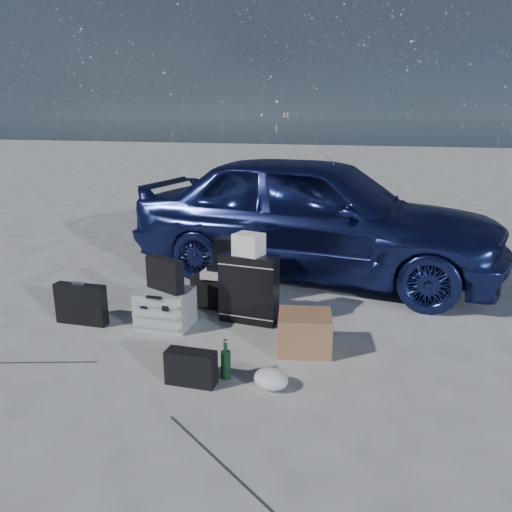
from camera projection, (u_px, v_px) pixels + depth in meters
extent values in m
plane|color=silver|center=(185.00, 360.00, 4.01)|extent=(60.00, 60.00, 0.00)
imported|color=navy|center=(314.00, 215.00, 6.01)|extent=(4.54, 2.22, 1.49)
cube|color=#ADB1B3|center=(166.00, 308.00, 4.64)|extent=(0.50, 0.41, 0.35)
cube|color=black|center=(165.00, 274.00, 4.56)|extent=(0.42, 0.25, 0.31)
cube|color=black|center=(81.00, 304.00, 4.68)|extent=(0.50, 0.13, 0.39)
cube|color=black|center=(240.00, 269.00, 5.27)|extent=(0.51, 0.20, 0.66)
cube|color=black|center=(249.00, 289.00, 4.69)|extent=(0.56, 0.23, 0.65)
cube|color=white|center=(249.00, 244.00, 4.59)|extent=(0.29, 0.26, 0.20)
cube|color=black|center=(225.00, 292.00, 5.10)|extent=(0.68, 0.36, 0.33)
cube|color=white|center=(224.00, 273.00, 5.05)|extent=(0.42, 0.32, 0.07)
cube|color=black|center=(224.00, 267.00, 5.02)|extent=(0.30, 0.23, 0.06)
cube|color=#946540|center=(305.00, 332.00, 4.14)|extent=(0.51, 0.46, 0.33)
ellipsoid|color=silver|center=(271.00, 379.00, 3.59)|extent=(0.31, 0.29, 0.14)
cube|color=black|center=(191.00, 368.00, 3.64)|extent=(0.37, 0.15, 0.26)
cylinder|color=black|center=(226.00, 360.00, 3.71)|extent=(0.09, 0.09, 0.30)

